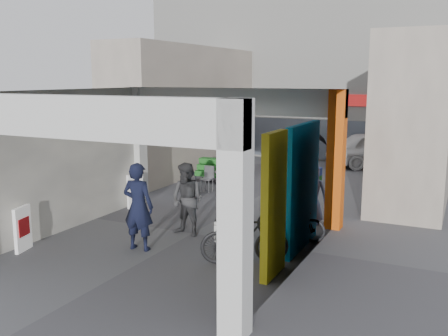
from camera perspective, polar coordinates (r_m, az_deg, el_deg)
The scene contains 21 objects.
ground at distance 12.39m, azimuth -3.64°, elevation -7.48°, with size 90.00×90.00×0.00m, color #535458.
arcade_canopy at distance 10.92m, azimuth -3.44°, elevation 2.51°, with size 6.40×6.45×6.40m.
far_building at distance 24.93m, azimuth 12.62°, elevation 10.54°, with size 18.00×4.08×8.00m.
plaza_bldg_left at distance 20.58m, azimuth -4.31°, elevation 6.71°, with size 2.00×9.00×5.00m, color #B8AA98.
plaza_bldg_right at distance 17.84m, azimuth 21.66°, elevation 5.47°, with size 2.00×9.00×5.00m, color #B8AA98.
bollard_left at distance 15.14m, azimuth -4.18°, elevation -2.60°, with size 0.09×0.09×0.81m, color gray.
bollard_center at distance 14.40m, azimuth 0.84°, elevation -3.23°, with size 0.09×0.09×0.82m, color gray.
bollard_right at distance 13.63m, azimuth 6.72°, elevation -4.04°, with size 0.09×0.09×0.84m, color gray.
advert_board_near at distance 11.90m, azimuth -22.02°, elevation -6.43°, with size 0.21×0.55×1.00m.
advert_board_far at distance 14.89m, azimuth -10.10°, elevation -2.56°, with size 0.21×0.55×1.00m.
cafe_set at distance 16.93m, azimuth 0.15°, elevation -1.55°, with size 1.41×1.14×0.85m.
produce_stand at distance 18.38m, azimuth -1.42°, elevation -0.52°, with size 1.26×0.68×0.83m.
crate_stack at distance 18.42m, azimuth 10.32°, elevation -0.82°, with size 0.47×0.38×0.56m.
border_collie at distance 11.77m, azimuth -0.48°, elevation -7.17°, with size 0.23×0.45×0.62m.
man_with_dog at distance 11.16m, azimuth -9.78°, elevation -4.37°, with size 0.72×0.47×1.96m, color black.
man_back_turned at distance 12.03m, azimuth -4.22°, elevation -3.63°, with size 0.86×0.67×1.78m, color #39393C.
man_elderly at distance 13.22m, azimuth 10.00°, elevation -2.84°, with size 0.79×0.51×1.61m, color #556CA5.
man_crates at distance 20.60m, azimuth 10.21°, elevation 2.36°, with size 1.16×0.48×1.98m, color black.
bicycle_front at distance 11.93m, azimuth 7.61°, elevation -6.03°, with size 0.59×1.68×0.88m, color black.
bicycle_rear at distance 10.29m, azimuth 2.37°, elevation -8.01°, with size 0.51×1.82×1.09m, color black.
white_van at distance 22.17m, azimuth 17.54°, elevation 2.02°, with size 1.81×4.51×1.54m, color white.
Camera 1 is at (5.86, -10.24, 3.78)m, focal length 40.00 mm.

